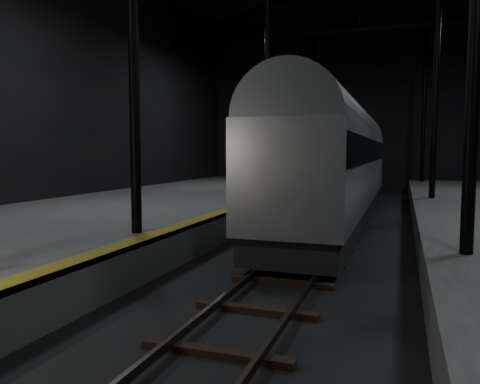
% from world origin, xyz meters
% --- Properties ---
extents(ground, '(44.00, 44.00, 0.00)m').
position_xyz_m(ground, '(0.00, 0.00, 0.00)').
color(ground, black).
rests_on(ground, ground).
extents(platform_left, '(9.00, 43.80, 1.00)m').
position_xyz_m(platform_left, '(-7.50, 0.00, 0.50)').
color(platform_left, '#4B4B49').
rests_on(platform_left, ground).
extents(tactile_strip, '(0.50, 43.80, 0.01)m').
position_xyz_m(tactile_strip, '(-3.25, 0.00, 1.00)').
color(tactile_strip, olive).
rests_on(tactile_strip, platform_left).
extents(track, '(2.40, 43.00, 0.24)m').
position_xyz_m(track, '(0.00, 0.00, 0.07)').
color(track, '#3F3328').
rests_on(track, ground).
extents(train, '(2.85, 19.01, 5.08)m').
position_xyz_m(train, '(-0.00, 5.54, 2.83)').
color(train, gray).
rests_on(train, ground).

